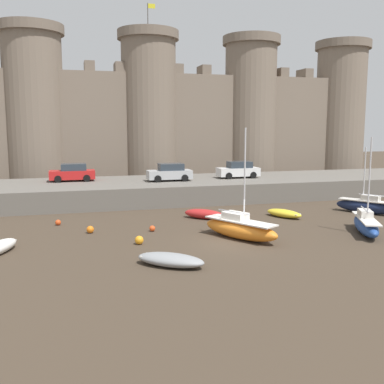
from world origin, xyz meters
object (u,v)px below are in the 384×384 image
Objects in this scene: mooring_buoy_near_shore at (58,222)px; rowboat_foreground_right at (204,214)px; car_quay_west at (170,173)px; car_quay_centre_west at (238,170)px; car_quay_east at (73,173)px; mooring_buoy_near_channel at (139,240)px; sailboat_near_channel_left at (366,224)px; sailboat_foreground_left at (240,228)px; rowboat_midflat_right at (284,213)px; rowboat_midflat_centre at (171,260)px; mooring_buoy_off_centre at (152,228)px; sailboat_foreground_centre at (366,206)px; mooring_buoy_mid_mud at (90,230)px.

rowboat_foreground_right is at bearing -3.04° from mooring_buoy_near_shore.
car_quay_west is 1.00× the size of car_quay_centre_west.
car_quay_east is at bearing 129.14° from rowboat_foreground_right.
mooring_buoy_near_channel is 16.31m from car_quay_west.
sailboat_near_channel_left is at bearing -21.90° from mooring_buoy_near_shore.
rowboat_midflat_right is at bearing 43.03° from sailboat_foreground_left.
rowboat_foreground_right is 14.91m from car_quay_east.
rowboat_midflat_centre is 9.38× the size of mooring_buoy_off_centre.
sailboat_near_channel_left is at bearing -39.38° from rowboat_foreground_right.
rowboat_midflat_right is at bearing -57.50° from car_quay_west.
sailboat_foreground_left is 20.32m from car_quay_east.
rowboat_midflat_right is 6.29× the size of mooring_buoy_near_channel.
car_quay_centre_west is at bearing 56.64° from rowboat_foreground_right.
sailboat_foreground_centre reaches higher than car_quay_west.
mooring_buoy_off_centre is 0.82× the size of mooring_buoy_mid_mud.
mooring_buoy_near_shore is at bearing 147.79° from sailboat_foreground_left.
rowboat_foreground_right is (4.88, 10.51, 0.04)m from rowboat_midflat_centre.
car_quay_east is at bearing 108.66° from mooring_buoy_off_centre.
mooring_buoy_near_shore is at bearing -96.02° from car_quay_east.
sailboat_near_channel_left is 1.51× the size of car_quay_east.
rowboat_midflat_centre is 20.38m from car_quay_west.
sailboat_foreground_left reaches higher than sailboat_near_channel_left.
car_quay_west is at bearing 122.50° from rowboat_midflat_right.
sailboat_foreground_left is at bearing -2.74° from mooring_buoy_near_channel.
sailboat_foreground_centre is 1.27× the size of car_quay_west.
mooring_buoy_mid_mud is at bearing -55.26° from mooring_buoy_near_shore.
car_quay_centre_west is at bearing 60.80° from rowboat_midflat_centre.
mooring_buoy_mid_mud is at bearing 171.88° from mooring_buoy_off_centre.
car_quay_centre_west is (11.41, 20.42, 2.22)m from rowboat_midflat_centre.
rowboat_foreground_right is (-6.03, 1.05, 0.06)m from rowboat_midflat_right.
sailboat_foreground_left is 13.30× the size of mooring_buoy_near_channel.
car_quay_centre_west reaches higher than mooring_buoy_off_centre.
rowboat_midflat_centre is at bearing -79.01° from mooring_buoy_near_channel.
sailboat_near_channel_left reaches higher than mooring_buoy_mid_mud.
car_quay_east reaches higher than mooring_buoy_mid_mud.
rowboat_midflat_centre is 8.83m from mooring_buoy_mid_mud.
sailboat_foreground_centre is (6.97, -0.28, 0.30)m from rowboat_midflat_right.
car_quay_centre_west reaches higher than rowboat_midflat_right.
rowboat_midflat_centre is at bearing -119.20° from car_quay_centre_west.
sailboat_near_channel_left is at bearing -60.59° from car_quay_west.
mooring_buoy_near_shore is 0.10× the size of car_quay_east.
car_quay_centre_west is (6.11, 16.21, 1.89)m from sailboat_foreground_left.
rowboat_midflat_centre reaches higher than mooring_buoy_near_shore.
car_quay_centre_west is at bearing 119.95° from sailboat_foreground_centre.
rowboat_midflat_right is 0.47× the size of sailboat_foreground_left.
mooring_buoy_off_centre is at bearing -146.15° from rowboat_foreground_right.
sailboat_foreground_centre is 13.25× the size of mooring_buoy_near_shore.
mooring_buoy_off_centre is 0.09× the size of car_quay_west.
mooring_buoy_near_channel is (-11.80, -4.95, -0.06)m from rowboat_midflat_right.
rowboat_foreground_right is (-13.01, 1.33, -0.24)m from sailboat_foreground_centre.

